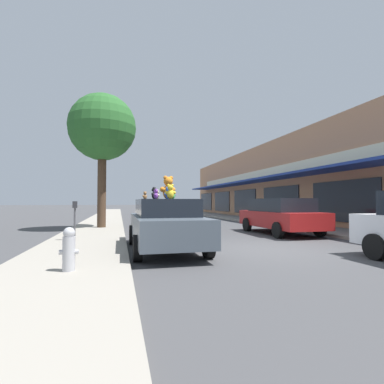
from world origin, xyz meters
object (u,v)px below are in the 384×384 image
Objects in this scene: plush_art_car at (165,223)px; teddy_bear_yellow at (170,192)px; teddy_bear_purple at (156,194)px; teddy_bear_blue at (168,193)px; teddy_bear_cream at (157,195)px; teddy_bear_green at (173,195)px; parked_car_far_center at (280,215)px; fire_hydrant at (69,249)px; teddy_bear_black at (154,193)px; parking_meter at (75,215)px; teddy_bear_giant at (168,188)px; street_tree at (102,128)px; teddy_bear_brown at (145,196)px.

plush_art_car is 1.24m from teddy_bear_yellow.
teddy_bear_blue is at bearing 173.13° from teddy_bear_purple.
teddy_bear_cream is (0.25, 1.80, 0.02)m from teddy_bear_purple.
teddy_bear_green reaches higher than plush_art_car.
parked_car_far_center reaches higher than fire_hydrant.
teddy_bear_black is 0.26× the size of parking_meter.
teddy_bear_giant is at bearing -128.57° from teddy_bear_blue.
teddy_bear_giant reaches higher than teddy_bear_yellow.
teddy_bear_purple is (-0.35, -0.76, 0.80)m from plush_art_car.
street_tree reaches higher than teddy_bear_blue.
teddy_bear_blue is 1.07× the size of teddy_bear_black.
teddy_bear_black reaches higher than parking_meter.
teddy_bear_black is (-0.48, -0.61, -0.18)m from teddy_bear_giant.
teddy_bear_blue is 0.05× the size of street_tree.
teddy_bear_green reaches higher than parking_meter.
teddy_bear_blue reaches higher than teddy_bear_brown.
teddy_bear_green is 3.94m from parking_meter.
teddy_bear_black is at bearing 7.87° from teddy_bear_blue.
teddy_bear_yellow is at bearing -143.31° from parked_car_far_center.
teddy_bear_blue is (0.58, -0.87, 0.05)m from teddy_bear_brown.
teddy_bear_giant is 0.88× the size of fire_hydrant.
fire_hydrant is (-2.15, -1.68, -1.11)m from teddy_bear_yellow.
parked_car_far_center is at bearing 145.59° from teddy_bear_purple.
teddy_bear_green is (-0.06, -1.12, -0.23)m from teddy_bear_giant.
teddy_bear_yellow is 0.30× the size of parking_meter.
fire_hydrant is at bearing -83.49° from parking_meter.
teddy_bear_cream reaches higher than fire_hydrant.
parking_meter is at bearing -96.42° from street_tree.
teddy_bear_blue reaches higher than parking_meter.
fire_hydrant is at bearing -10.55° from teddy_bear_black.
teddy_bear_cream reaches higher than parked_car_far_center.
teddy_bear_brown is 0.20× the size of parking_meter.
teddy_bear_yellow is at bearing 39.86° from teddy_bear_green.
teddy_bear_yellow is 3.99m from parking_meter.
teddy_bear_brown is 1.15× the size of teddy_bear_green.
teddy_bear_green is at bearing 69.82° from teddy_bear_brown.
teddy_bear_purple is at bearing 143.39° from teddy_bear_cream.
teddy_bear_giant is 0.90m from teddy_bear_brown.
teddy_bear_yellow is at bearing -75.08° from street_tree.
teddy_bear_black is at bearing -50.21° from teddy_bear_yellow.
plush_art_car is 8.46m from street_tree.
fire_hydrant is (-1.80, -1.82, -1.05)m from teddy_bear_purple.
parked_car_far_center is 5.69× the size of fire_hydrant.
plush_art_car is at bearing 7.74° from teddy_bear_blue.
teddy_bear_brown reaches higher than parked_car_far_center.
teddy_bear_giant is at bearing -84.89° from teddy_bear_yellow.
teddy_bear_giant is 1.83× the size of teddy_bear_yellow.
teddy_bear_brown is 0.04× the size of street_tree.
street_tree is (-2.20, 6.93, 3.42)m from teddy_bear_blue.
teddy_bear_purple is at bearing 45.40° from fire_hydrant.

